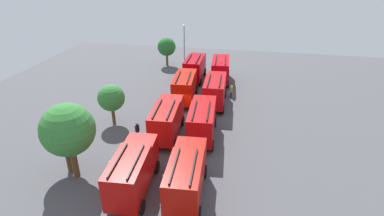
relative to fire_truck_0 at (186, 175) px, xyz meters
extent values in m
plane|color=#4C4C51|center=(13.03, 2.11, -2.15)|extent=(62.84, 62.84, 0.00)
cube|color=#AF0E06|center=(2.44, 0.16, -0.05)|extent=(2.36, 2.64, 2.60)
cube|color=#8C9EAD|center=(3.49, 0.22, 0.26)|extent=(0.22, 2.13, 1.46)
cube|color=#AF0E06|center=(-1.05, -0.07, 0.10)|extent=(4.95, 2.80, 2.90)
cube|color=black|center=(-1.09, 0.62, 1.67)|extent=(4.32, 0.40, 0.12)
cube|color=black|center=(-1.00, -0.75, 1.67)|extent=(4.32, 0.40, 0.12)
cube|color=silver|center=(3.64, 0.23, -1.20)|extent=(0.35, 2.38, 0.28)
cylinder|color=black|center=(2.57, 1.37, -1.60)|extent=(1.12, 0.42, 1.10)
cylinder|color=black|center=(2.72, -1.03, -1.60)|extent=(1.12, 0.42, 1.10)
cylinder|color=black|center=(-2.32, 1.05, -1.60)|extent=(1.12, 0.42, 1.10)
cylinder|color=black|center=(-2.17, -1.34, -1.60)|extent=(1.12, 0.42, 1.10)
cube|color=#B10A0C|center=(11.43, 0.44, -0.05)|extent=(2.38, 2.66, 2.60)
cube|color=#8C9EAD|center=(12.48, 0.52, 0.26)|extent=(0.24, 2.13, 1.46)
cube|color=#B10A0C|center=(7.94, 0.18, 0.10)|extent=(4.97, 2.85, 2.90)
cube|color=black|center=(7.89, 0.86, 1.67)|extent=(4.32, 0.44, 0.12)
cube|color=black|center=(7.99, -0.51, 1.67)|extent=(4.32, 0.44, 0.12)
cube|color=silver|center=(12.63, 0.53, -1.20)|extent=(0.38, 2.38, 0.28)
cylinder|color=black|center=(11.54, 1.65, -1.60)|extent=(1.12, 0.43, 1.10)
cylinder|color=black|center=(11.72, -0.74, -1.60)|extent=(1.12, 0.43, 1.10)
cylinder|color=black|center=(6.66, 1.28, -1.60)|extent=(1.12, 0.43, 1.10)
cylinder|color=black|center=(6.83, -1.11, -1.60)|extent=(1.12, 0.43, 1.10)
cube|color=#B20C10|center=(19.73, 0.10, -0.05)|extent=(2.31, 2.60, 2.60)
cube|color=#8C9EAD|center=(20.78, 0.15, 0.26)|extent=(0.18, 2.13, 1.46)
cube|color=#B20C10|center=(16.23, -0.07, 0.10)|extent=(4.91, 2.72, 2.90)
cube|color=black|center=(16.20, 0.62, 1.67)|extent=(4.32, 0.32, 0.12)
cube|color=black|center=(16.27, -0.75, 1.67)|extent=(4.32, 0.32, 0.12)
cube|color=silver|center=(20.93, 0.15, -1.20)|extent=(0.31, 2.38, 0.28)
cylinder|color=black|center=(19.87, 1.30, -1.60)|extent=(1.12, 0.40, 1.10)
cylinder|color=black|center=(19.99, -1.09, -1.60)|extent=(1.12, 0.40, 1.10)
cylinder|color=black|center=(14.98, 1.07, -1.60)|extent=(1.12, 0.40, 1.10)
cylinder|color=black|center=(15.09, -1.32, -1.60)|extent=(1.12, 0.40, 1.10)
cube|color=#BB0611|center=(28.12, 0.39, -0.05)|extent=(2.39, 2.67, 2.60)
cube|color=#8C9EAD|center=(29.17, 0.47, 0.26)|extent=(0.25, 2.12, 1.46)
cube|color=#BB0611|center=(24.63, 0.11, 0.10)|extent=(4.98, 2.87, 2.90)
cube|color=black|center=(24.58, 0.80, 1.67)|extent=(4.32, 0.46, 0.12)
cube|color=black|center=(24.69, -0.57, 1.67)|extent=(4.32, 0.46, 0.12)
cube|color=silver|center=(29.32, 0.49, -1.20)|extent=(0.39, 2.38, 0.28)
cylinder|color=black|center=(28.23, 1.60, -1.60)|extent=(1.12, 0.44, 1.10)
cylinder|color=black|center=(28.42, -0.79, -1.60)|extent=(1.12, 0.44, 1.10)
cylinder|color=black|center=(23.34, 1.21, -1.60)|extent=(1.12, 0.44, 1.10)
cylinder|color=black|center=(23.53, -1.18, -1.60)|extent=(1.12, 0.44, 1.10)
cube|color=#B20B07|center=(2.24, 4.44, -0.05)|extent=(2.37, 2.64, 2.60)
cube|color=#8C9EAD|center=(3.29, 4.51, 0.26)|extent=(0.22, 2.13, 1.46)
cube|color=#B20B07|center=(-1.25, 4.20, 0.10)|extent=(4.96, 2.82, 2.90)
cube|color=black|center=(-1.30, 4.89, 1.67)|extent=(4.32, 0.41, 0.12)
cube|color=black|center=(-1.20, 3.52, 1.67)|extent=(4.32, 0.41, 0.12)
cube|color=silver|center=(3.44, 4.52, -1.20)|extent=(0.36, 2.38, 0.28)
cylinder|color=black|center=(2.36, 5.65, -1.60)|extent=(1.12, 0.42, 1.10)
cylinder|color=black|center=(2.52, 3.26, -1.60)|extent=(1.12, 0.42, 1.10)
cylinder|color=black|center=(-2.53, 5.32, -1.60)|extent=(1.12, 0.42, 1.10)
cylinder|color=black|center=(-2.36, 2.92, -1.60)|extent=(1.12, 0.42, 1.10)
cube|color=#AF100E|center=(11.01, 4.09, -0.05)|extent=(2.37, 2.64, 2.60)
cube|color=#8C9EAD|center=(12.06, 4.16, 0.26)|extent=(0.23, 2.13, 1.46)
cube|color=#AF100E|center=(7.52, 3.85, 0.10)|extent=(4.96, 2.82, 2.90)
cube|color=black|center=(7.47, 4.54, 1.67)|extent=(4.32, 0.41, 0.12)
cube|color=black|center=(7.56, 3.16, 1.67)|extent=(4.32, 0.41, 0.12)
cube|color=silver|center=(12.21, 4.17, -1.20)|extent=(0.36, 2.38, 0.28)
cylinder|color=black|center=(11.13, 5.30, -1.60)|extent=(1.12, 0.42, 1.10)
cylinder|color=black|center=(11.29, 2.90, -1.60)|extent=(1.12, 0.42, 1.10)
cylinder|color=black|center=(6.24, 4.96, -1.60)|extent=(1.12, 0.42, 1.10)
cylinder|color=black|center=(6.40, 2.57, -1.60)|extent=(1.12, 0.42, 1.10)
cube|color=#B51203|center=(20.13, 4.20, -0.05)|extent=(2.40, 2.67, 2.60)
cube|color=#8C9EAD|center=(21.18, 4.29, 0.26)|extent=(0.26, 2.12, 1.46)
cube|color=#B51203|center=(16.64, 3.91, 0.10)|extent=(4.99, 2.89, 2.90)
cube|color=black|center=(16.58, 4.60, 1.67)|extent=(4.32, 0.48, 0.12)
cube|color=black|center=(16.70, 3.23, 1.67)|extent=(4.32, 0.48, 0.12)
cube|color=silver|center=(21.33, 4.30, -1.20)|extent=(0.40, 2.38, 0.28)
cylinder|color=black|center=(20.23, 5.41, -1.60)|extent=(1.13, 0.44, 1.10)
cylinder|color=black|center=(20.43, 3.02, -1.60)|extent=(1.13, 0.44, 1.10)
cylinder|color=black|center=(15.35, 5.01, -1.60)|extent=(1.13, 0.44, 1.10)
cylinder|color=black|center=(15.54, 2.62, -1.60)|extent=(1.13, 0.44, 1.10)
cube|color=#B0020C|center=(28.15, 4.21, -0.05)|extent=(2.25, 2.54, 2.60)
cube|color=#8C9EAD|center=(29.20, 4.23, 0.26)|extent=(0.12, 2.13, 1.46)
cube|color=#B0020C|center=(24.65, 4.14, 0.10)|extent=(4.85, 2.60, 2.90)
cube|color=black|center=(24.64, 4.83, 1.67)|extent=(4.32, 0.21, 0.12)
cube|color=black|center=(24.67, 3.45, 1.67)|extent=(4.32, 0.21, 0.12)
cube|color=silver|center=(29.35, 4.23, -1.20)|extent=(0.25, 2.38, 0.28)
cylinder|color=black|center=(28.33, 5.41, -1.60)|extent=(1.11, 0.37, 1.10)
cylinder|color=black|center=(28.37, 3.01, -1.60)|extent=(1.11, 0.37, 1.10)
cylinder|color=black|center=(23.43, 5.31, -1.60)|extent=(1.11, 0.37, 1.10)
cylinder|color=black|center=(23.48, 2.92, -1.60)|extent=(1.11, 0.37, 1.10)
cylinder|color=black|center=(7.70, 6.84, -1.73)|extent=(0.16, 0.16, 0.84)
cylinder|color=black|center=(7.51, 6.92, -1.73)|extent=(0.16, 0.16, 0.84)
cube|color=black|center=(7.60, 6.88, -0.95)|extent=(0.48, 0.39, 0.73)
sphere|color=brown|center=(7.60, 6.88, -0.46)|extent=(0.24, 0.24, 0.24)
cylinder|color=black|center=(7.60, 6.88, -0.37)|extent=(0.30, 0.30, 0.07)
cylinder|color=black|center=(0.86, 6.80, -1.74)|extent=(0.16, 0.16, 0.83)
cylinder|color=black|center=(0.94, 6.61, -1.74)|extent=(0.16, 0.16, 0.83)
cube|color=gold|center=(0.90, 6.71, -0.97)|extent=(0.38, 0.48, 0.72)
sphere|color=beige|center=(0.90, 6.71, -0.49)|extent=(0.23, 0.23, 0.23)
cylinder|color=gold|center=(0.90, 6.71, -0.40)|extent=(0.29, 0.29, 0.07)
cylinder|color=black|center=(32.24, 4.98, -1.78)|extent=(0.16, 0.16, 0.74)
cylinder|color=black|center=(32.44, 4.91, -1.78)|extent=(0.16, 0.16, 0.74)
cube|color=gold|center=(32.34, 4.95, -1.09)|extent=(0.48, 0.38, 0.65)
sphere|color=#9E704C|center=(32.34, 4.95, -0.66)|extent=(0.21, 0.21, 0.21)
cylinder|color=gold|center=(32.34, 4.95, -0.58)|extent=(0.26, 0.26, 0.06)
cylinder|color=black|center=(20.20, -1.94, -1.78)|extent=(0.16, 0.16, 0.74)
cylinder|color=black|center=(20.41, -1.94, -1.78)|extent=(0.16, 0.16, 0.74)
cube|color=gold|center=(20.30, -1.94, -1.09)|extent=(0.43, 0.25, 0.65)
sphere|color=#9E704C|center=(20.30, -1.94, -0.66)|extent=(0.21, 0.21, 0.21)
cylinder|color=gold|center=(20.30, -1.94, -0.57)|extent=(0.26, 0.26, 0.06)
cylinder|color=brown|center=(0.68, 9.97, -0.77)|extent=(0.55, 0.55, 2.77)
sphere|color=#337A33|center=(0.68, 9.97, 2.50)|extent=(4.43, 4.43, 4.43)
cylinder|color=brown|center=(1.20, 10.87, -1.03)|extent=(0.45, 0.45, 2.25)
sphere|color=#19511E|center=(1.20, 10.87, 1.63)|extent=(3.60, 3.60, 3.60)
cylinder|color=brown|center=(10.29, 10.76, -1.21)|extent=(0.38, 0.38, 1.89)
sphere|color=#337A33|center=(10.29, 10.76, 1.02)|extent=(3.02, 3.02, 3.02)
cylinder|color=brown|center=(32.10, 10.36, -1.17)|extent=(0.39, 0.39, 1.97)
sphere|color=#236628|center=(32.10, 10.36, 1.16)|extent=(3.16, 3.16, 3.16)
cone|color=#F2600C|center=(26.58, 6.04, -1.85)|extent=(0.43, 0.43, 0.61)
cone|color=#F2600C|center=(1.38, 7.17, -1.80)|extent=(0.49, 0.49, 0.71)
cylinder|color=slate|center=(32.19, 7.22, 1.26)|extent=(0.16, 0.16, 6.82)
sphere|color=#F2EFCC|center=(32.19, 7.22, 4.85)|extent=(0.36, 0.36, 0.36)
camera|label=1|loc=(-18.39, -4.05, 14.97)|focal=28.55mm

